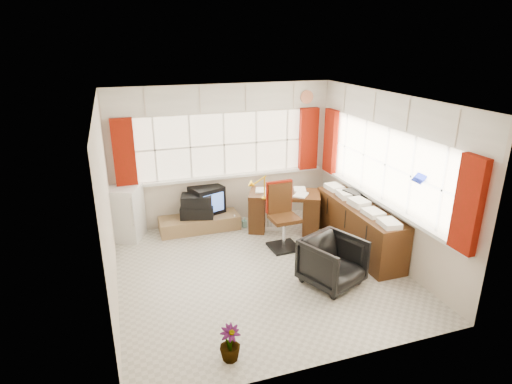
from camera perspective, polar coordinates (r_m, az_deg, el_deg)
ground at (r=6.38m, az=0.57°, el=-10.55°), size 4.00×4.00×0.00m
room_walls at (r=5.76m, az=0.62°, el=2.40°), size 4.00×4.00×4.00m
window_back at (r=7.71m, az=-4.13°, el=2.60°), size 3.70×0.12×3.60m
window_right at (r=6.80m, az=16.28°, el=-0.59°), size 0.12×3.70×3.60m
curtains at (r=6.93m, az=5.37°, el=4.96°), size 3.83×3.83×1.15m
overhead_cabinets at (r=6.84m, az=5.83°, el=11.55°), size 3.98×3.98×0.48m
desk at (r=7.53m, az=3.78°, el=-2.33°), size 1.35×1.05×0.73m
desk_lamp at (r=7.05m, az=1.14°, el=1.27°), size 0.16×0.15×0.40m
task_chair at (r=6.90m, az=3.41°, el=-2.79°), size 0.47×0.50×1.08m
office_chair at (r=6.03m, az=10.16°, el=-9.14°), size 0.96×0.97×0.67m
radiator at (r=7.59m, az=2.22°, el=-3.31°), size 0.42×0.26×0.59m
credenza at (r=7.04m, az=13.49°, el=-4.43°), size 0.50×2.00×0.85m
file_tray at (r=7.22m, az=13.02°, el=-0.27°), size 0.33×0.38×0.11m
tv_bench at (r=7.68m, az=-7.53°, el=-4.13°), size 1.40×0.50×0.25m
crt_tv at (r=7.74m, az=-6.66°, el=-0.95°), size 0.67×0.64×0.49m
hifi_stack at (r=7.56m, az=-7.88°, el=-1.89°), size 0.65×0.50×0.41m
mini_fridge at (r=7.52m, az=-17.14°, el=-2.67°), size 0.70×0.71×0.91m
spray_bottle_a at (r=7.63m, az=-2.87°, el=-4.03°), size 0.12×0.12×0.28m
spray_bottle_b at (r=7.74m, az=-1.56°, el=-4.04°), size 0.09×0.09×0.18m
flower_vase at (r=4.78m, az=-3.49°, el=-19.52°), size 0.26×0.26×0.41m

